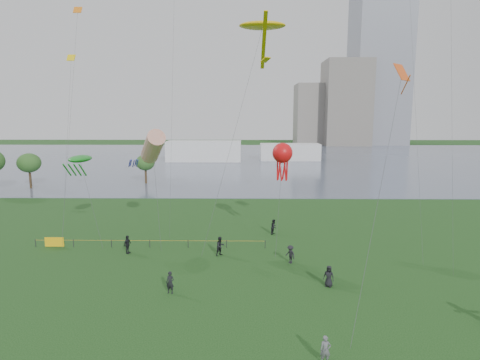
{
  "coord_description": "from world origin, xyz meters",
  "views": [
    {
      "loc": [
        0.5,
        -24.69,
        13.62
      ],
      "look_at": [
        0.0,
        10.0,
        8.0
      ],
      "focal_mm": 30.0,
      "sensor_mm": 36.0,
      "label": 1
    }
  ],
  "objects_px": {
    "kite_stingray": "(262,26)",
    "kite_octopus": "(282,154)",
    "fence": "(91,242)",
    "kite_flyer": "(325,350)"
  },
  "relations": [
    {
      "from": "kite_octopus",
      "to": "fence",
      "type": "bearing_deg",
      "value": 163.29
    },
    {
      "from": "kite_stingray",
      "to": "kite_octopus",
      "type": "relative_size",
      "value": 2.15
    },
    {
      "from": "fence",
      "to": "kite_stingray",
      "type": "height_order",
      "value": "kite_stingray"
    },
    {
      "from": "fence",
      "to": "kite_octopus",
      "type": "xyz_separation_m",
      "value": [
        19.93,
        1.9,
        9.08
      ]
    },
    {
      "from": "kite_flyer",
      "to": "kite_octopus",
      "type": "bearing_deg",
      "value": 93.93
    },
    {
      "from": "kite_flyer",
      "to": "kite_octopus",
      "type": "distance_m",
      "value": 23.18
    },
    {
      "from": "kite_flyer",
      "to": "kite_stingray",
      "type": "relative_size",
      "value": 0.07
    },
    {
      "from": "fence",
      "to": "kite_octopus",
      "type": "distance_m",
      "value": 21.98
    },
    {
      "from": "fence",
      "to": "kite_octopus",
      "type": "height_order",
      "value": "kite_octopus"
    },
    {
      "from": "fence",
      "to": "kite_flyer",
      "type": "distance_m",
      "value": 28.33
    }
  ]
}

